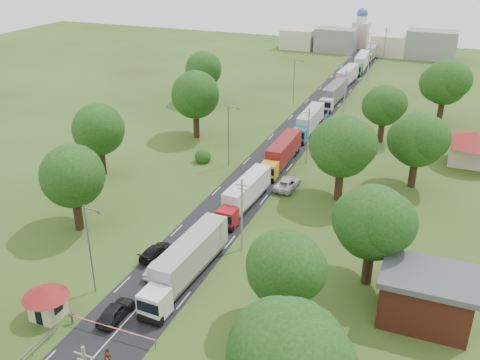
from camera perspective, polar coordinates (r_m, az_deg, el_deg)
The scene contains 43 objects.
ground at distance 70.02m, azimuth -1.88°, elevation -3.69°, with size 260.00×260.00×0.00m, color #2F4416.
road at distance 86.88m, azimuth 3.42°, elevation 2.17°, with size 8.00×200.00×0.04m, color black.
boom_barrier at distance 52.26m, azimuth -14.76°, elevation -14.69°, with size 9.22×0.35×1.18m.
guard_booth at distance 54.70m, azimuth -19.98°, elevation -11.79°, with size 4.40×4.40×3.45m.
info_sign at distance 98.15m, azimuth 9.21°, elevation 6.47°, with size 0.12×3.10×4.10m.
pole_1 at distance 60.23m, azimuth 0.19°, elevation -3.67°, with size 1.60×0.24×9.00m.
pole_2 at distance 84.65m, azimuth 7.26°, elevation 4.79°, with size 1.60×0.24×9.00m.
pole_3 at distance 110.77m, azimuth 11.14°, elevation 9.35°, with size 1.60×0.24×9.00m.
pole_4 at distance 137.63m, azimuth 13.57°, elevation 12.13°, with size 1.60×0.24×9.00m.
pole_5 at distance 164.87m, azimuth 15.23°, elevation 13.99°, with size 1.60×0.24×9.00m.
lamp_0 at distance 54.88m, azimuth -15.66°, elevation -6.74°, with size 2.03×0.22×10.00m.
lamp_1 at distance 82.27m, azimuth -1.15°, elevation 5.03°, with size 2.03×0.22×10.00m.
lamp_2 at distance 113.90m, azimuth 5.85°, elevation 10.56°, with size 2.03×0.22×10.00m.
tree_1 at distance 37.41m, azimuth 5.28°, elevation -18.48°, with size 9.60×9.60×12.05m.
tree_2 at distance 48.08m, azimuth 4.86°, elevation -9.21°, with size 8.00×8.00×10.10m.
tree_3 at distance 55.22m, azimuth 14.01°, elevation -4.32°, with size 8.80×8.80×11.07m.
tree_4 at distance 72.12m, azimuth 10.86°, elevation 3.61°, with size 9.60×9.60×12.05m.
tree_5 at distance 78.87m, azimuth 18.44°, elevation 4.13°, with size 8.80×8.80×11.07m.
tree_6 at distance 95.71m, azimuth 15.12°, elevation 7.71°, with size 8.00×8.00×10.10m.
tree_7 at distance 109.38m, azimuth 21.03°, elevation 9.70°, with size 9.60×9.60×12.05m.
tree_10 at distance 66.64m, azimuth -17.37°, elevation 0.48°, with size 8.80×8.80×11.07m.
tree_11 at distance 81.64m, azimuth -14.81°, elevation 5.28°, with size 8.80×8.80×11.07m.
tree_12 at distance 94.65m, azimuth -4.75°, elevation 9.09°, with size 9.60×9.60×12.05m.
tree_13 at distance 115.59m, azimuth -3.90°, elevation 11.70°, with size 8.80×8.80×11.07m.
house_brick at distance 53.86m, azimuth 19.21°, elevation -11.65°, with size 8.60×6.60×5.20m.
house_cream at distance 91.31m, azimuth 23.78°, elevation 3.64°, with size 10.08×10.08×5.80m.
distant_town at distance 170.59m, azimuth 13.78°, elevation 14.07°, with size 52.00×8.00×8.00m.
church at distance 178.79m, azimuth 12.75°, elevation 15.26°, with size 5.00×5.00×12.30m.
truck_0 at distance 56.73m, azimuth -5.74°, elevation -8.65°, with size 3.24×15.39×4.25m.
truck_1 at distance 70.76m, azimuth 0.51°, elevation -1.53°, with size 2.89×13.64×3.77m.
truck_2 at distance 84.27m, azimuth 4.51°, elevation 2.93°, with size 2.43×14.15×3.93m.
truck_3 at distance 99.04m, azimuth 7.37°, elevation 6.20°, with size 2.62×14.23×3.94m.
truck_4 at distance 117.15m, azimuth 9.95°, elevation 9.02°, with size 3.08×14.92×4.12m.
truck_5 at distance 132.27m, azimuth 11.29°, elevation 10.72°, with size 3.18×14.84×4.10m.
truck_6 at distance 148.62m, azimuth 12.81°, elevation 12.15°, with size 3.12×15.26×4.22m.
truck_7 at distance 163.89m, azimuth 13.81°, elevation 13.14°, with size 3.10×14.13×3.90m.
car_lane_front at distance 53.57m, azimuth -13.14°, elevation -13.50°, with size 1.86×4.63×1.58m, color black.
car_lane_mid at distance 58.85m, azimuth -8.65°, elevation -9.27°, with size 1.51×4.33×1.43m, color #A5A8AD.
car_lane_rear at distance 61.75m, azimuth -8.97°, elevation -7.54°, with size 1.92×4.71×1.37m, color black.
car_verge_near at distance 76.88m, azimuth 5.06°, elevation -0.38°, with size 2.64×5.72×1.59m, color silver.
car_verge_far at distance 97.35m, azimuth 10.58°, elevation 4.86°, with size 1.97×4.90×1.67m, color #565A5E.
pedestrian_near at distance 48.51m, azimuth -13.89°, elevation -18.10°, with size 0.71×0.47×1.94m, color gray.
pedestrian_booth at distance 54.49m, azimuth -19.72°, elevation -13.66°, with size 0.81×0.63×1.66m, color gray.
Camera 1 is at (25.06, -56.16, 33.48)m, focal length 40.00 mm.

